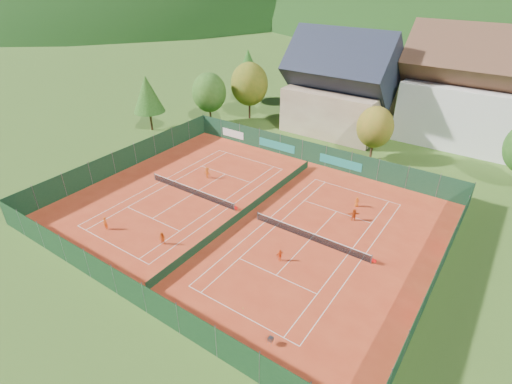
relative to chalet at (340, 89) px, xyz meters
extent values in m
plane|color=#34581B|center=(3.00, -30.00, -6.64)|extent=(600.00, 600.00, 0.00)
cube|color=#B8361B|center=(3.00, -30.00, -6.62)|extent=(40.00, 32.00, 0.01)
cube|color=white|center=(-5.00, -18.12, -6.61)|extent=(10.97, 0.06, 0.00)
cube|color=white|center=(-5.00, -41.88, -6.61)|extent=(10.97, 0.06, 0.00)
cube|color=white|center=(-10.48, -30.00, -6.61)|extent=(0.06, 23.77, 0.00)
cube|color=white|center=(0.49, -30.00, -6.61)|extent=(0.06, 23.77, 0.00)
cube|color=white|center=(-9.12, -30.00, -6.61)|extent=(0.06, 23.77, 0.00)
cube|color=white|center=(-0.88, -30.00, -6.61)|extent=(0.06, 23.77, 0.00)
cube|color=white|center=(-5.00, -23.60, -6.61)|extent=(8.23, 0.06, 0.00)
cube|color=white|center=(-5.00, -36.40, -6.61)|extent=(8.23, 0.06, 0.00)
cube|color=white|center=(-5.00, -30.00, -6.61)|extent=(0.06, 12.80, 0.00)
cube|color=white|center=(11.00, -18.12, -6.61)|extent=(10.97, 0.06, 0.00)
cube|color=white|center=(11.00, -41.88, -6.61)|extent=(10.97, 0.06, 0.00)
cube|color=white|center=(5.51, -30.00, -6.61)|extent=(0.06, 23.77, 0.00)
cube|color=white|center=(16.48, -30.00, -6.61)|extent=(0.06, 23.77, 0.00)
cube|color=white|center=(6.88, -30.00, -6.61)|extent=(0.06, 23.77, 0.00)
cube|color=white|center=(15.12, -30.00, -6.61)|extent=(0.06, 23.77, 0.00)
cube|color=white|center=(11.00, -23.60, -6.61)|extent=(8.23, 0.06, 0.00)
cube|color=white|center=(11.00, -36.40, -6.61)|extent=(8.23, 0.06, 0.00)
cube|color=white|center=(11.00, -30.00, -6.61)|extent=(0.06, 12.80, 0.00)
cylinder|color=#59595B|center=(-11.40, -30.00, -6.11)|extent=(0.10, 0.10, 1.02)
cylinder|color=#59595B|center=(1.40, -30.00, -6.11)|extent=(0.10, 0.10, 1.02)
cube|color=black|center=(-5.00, -30.00, -6.16)|extent=(12.80, 0.02, 0.86)
cube|color=white|center=(-5.00, -30.00, -5.73)|extent=(12.80, 0.04, 0.06)
cube|color=red|center=(1.65, -30.00, -6.17)|extent=(0.40, 0.04, 0.40)
cylinder|color=#59595B|center=(4.60, -30.00, -6.11)|extent=(0.10, 0.10, 1.02)
cylinder|color=#59595B|center=(17.40, -30.00, -6.11)|extent=(0.10, 0.10, 1.02)
cube|color=black|center=(11.00, -30.00, -6.16)|extent=(12.80, 0.02, 0.86)
cube|color=white|center=(11.00, -30.00, -5.73)|extent=(12.80, 0.04, 0.06)
cube|color=red|center=(17.65, -30.00, -6.17)|extent=(0.40, 0.04, 0.40)
cube|color=#13341D|center=(3.00, -30.00, -6.12)|extent=(0.03, 28.80, 1.00)
cube|color=#143922|center=(3.00, -14.00, -5.12)|extent=(40.00, 0.04, 3.00)
cube|color=teal|center=(-3.00, -14.06, -5.42)|extent=(6.00, 0.03, 1.20)
cube|color=teal|center=(7.00, -14.06, -5.42)|extent=(6.00, 0.03, 1.20)
cube|color=silver|center=(-11.00, -14.06, -5.42)|extent=(4.00, 0.03, 1.20)
cube|color=#123318|center=(3.00, -46.00, -5.12)|extent=(40.00, 0.04, 3.00)
cube|color=#14381F|center=(-17.00, -30.00, -5.12)|extent=(0.04, 32.00, 3.00)
cube|color=#143720|center=(23.00, -30.00, -5.12)|extent=(0.04, 32.00, 3.00)
cube|color=#B21414|center=(22.94, -34.00, -5.42)|extent=(0.03, 3.00, 1.20)
cube|color=#B21414|center=(22.94, -24.00, -5.42)|extent=(0.03, 3.00, 1.20)
cube|color=#CFB492|center=(0.00, 0.00, -3.12)|extent=(15.00, 12.00, 7.00)
cube|color=#1E2333|center=(0.00, 0.00, 3.38)|extent=(16.20, 12.00, 12.00)
cube|color=silver|center=(19.00, 6.00, -2.12)|extent=(20.00, 11.00, 9.00)
cube|color=brown|center=(19.00, 6.00, 5.13)|extent=(21.60, 11.00, 11.00)
cylinder|color=#442F18|center=(-19.00, -10.00, -5.22)|extent=(0.36, 0.36, 2.80)
ellipsoid|color=#2C5C1A|center=(-19.00, -10.00, -1.22)|extent=(5.72, 5.72, 6.58)
cylinder|color=#442818|center=(-15.00, -4.00, -5.05)|extent=(0.36, 0.36, 3.15)
ellipsoid|color=olive|center=(-15.00, -4.00, -0.55)|extent=(6.44, 6.44, 7.40)
cylinder|color=#462819|center=(-21.00, 4.00, -4.87)|extent=(0.36, 0.36, 3.50)
cone|color=#205A19|center=(-21.00, 4.00, 0.13)|extent=(5.60, 5.60, 6.50)
cylinder|color=#4D2F1B|center=(9.00, -8.00, -5.40)|extent=(0.36, 0.36, 2.45)
ellipsoid|color=olive|center=(9.00, -8.00, -1.90)|extent=(5.01, 5.01, 5.76)
cylinder|color=#462B19|center=(-25.00, -18.00, -5.05)|extent=(0.36, 0.36, 3.15)
cone|color=#255518|center=(-25.00, -18.00, -0.55)|extent=(5.04, 5.04, 5.85)
ellipsoid|color=black|center=(-217.00, 130.00, -42.32)|extent=(340.00, 340.00, 204.00)
cylinder|color=slate|center=(14.48, -43.07, -6.22)|extent=(0.02, 0.02, 0.80)
cylinder|color=slate|center=(14.78, -43.07, -6.22)|extent=(0.02, 0.02, 0.80)
cylinder|color=slate|center=(14.48, -42.77, -6.22)|extent=(0.02, 0.02, 0.80)
cylinder|color=slate|center=(14.78, -42.77, -6.22)|extent=(0.02, 0.02, 0.80)
cube|color=slate|center=(14.63, -42.92, -6.07)|extent=(0.34, 0.34, 0.30)
ellipsoid|color=#CCD833|center=(14.63, -42.92, -6.04)|extent=(0.28, 0.28, 0.16)
sphere|color=#CCD833|center=(-3.26, -36.12, -6.59)|extent=(0.07, 0.07, 0.07)
sphere|color=#CCD833|center=(10.89, -41.26, -6.59)|extent=(0.07, 0.07, 0.07)
sphere|color=#CCD833|center=(5.50, -23.85, -6.59)|extent=(0.07, 0.07, 0.07)
sphere|color=#CCD833|center=(-0.92, -22.98, -6.59)|extent=(0.07, 0.07, 0.07)
imported|color=#E95814|center=(-7.44, -40.53, -5.88)|extent=(0.54, 0.36, 1.48)
imported|color=#D84F13|center=(-0.66, -38.98, -5.92)|extent=(0.73, 0.59, 1.42)
imported|color=#D05212|center=(-6.24, -25.73, -5.87)|extent=(1.00, 0.62, 1.50)
imported|color=#FC5516|center=(10.19, -34.45, -6.00)|extent=(0.65, 0.78, 1.26)
imported|color=#E55C14|center=(12.40, -21.34, -6.02)|extent=(0.69, 0.57, 1.21)
imported|color=#CC4412|center=(13.20, -24.15, -5.92)|extent=(1.31, 1.10, 1.41)
camera|label=1|loc=(24.99, -59.77, 17.80)|focal=28.00mm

